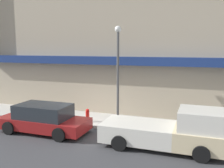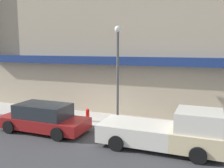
{
  "view_description": "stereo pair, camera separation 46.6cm",
  "coord_description": "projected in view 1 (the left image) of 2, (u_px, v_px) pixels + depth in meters",
  "views": [
    {
      "loc": [
        5.79,
        -12.09,
        4.38
      ],
      "look_at": [
        1.08,
        1.08,
        2.36
      ],
      "focal_mm": 40.0,
      "sensor_mm": 36.0,
      "label": 1
    },
    {
      "loc": [
        6.23,
        -11.92,
        4.38
      ],
      "look_at": [
        1.08,
        1.08,
        2.36
      ],
      "focal_mm": 40.0,
      "sensor_mm": 36.0,
      "label": 2
    }
  ],
  "objects": [
    {
      "name": "building",
      "position": [
        112.0,
        47.0,
        17.08
      ],
      "size": [
        19.8,
        3.8,
        10.58
      ],
      "color": "tan",
      "rests_on": "ground"
    },
    {
      "name": "parked_car",
      "position": [
        44.0,
        119.0,
        13.04
      ],
      "size": [
        4.77,
        2.09,
        1.48
      ],
      "rotation": [
        0.0,
        0.0,
        -0.01
      ],
      "color": "maroon",
      "rests_on": "ground"
    },
    {
      "name": "pickup_truck",
      "position": [
        171.0,
        131.0,
        10.86
      ],
      "size": [
        5.36,
        2.17,
        1.84
      ],
      "rotation": [
        0.0,
        0.0,
        0.03
      ],
      "color": "beige",
      "rests_on": "ground"
    },
    {
      "name": "sidewalk",
      "position": [
        97.0,
        120.0,
        15.06
      ],
      "size": [
        36.0,
        2.69,
        0.16
      ],
      "color": "#B7B2A8",
      "rests_on": "ground"
    },
    {
      "name": "street_lamp",
      "position": [
        118.0,
        63.0,
        13.59
      ],
      "size": [
        0.36,
        0.36,
        5.4
      ],
      "color": "#4C4C4C",
      "rests_on": "sidewalk"
    },
    {
      "name": "ground_plane",
      "position": [
        87.0,
        128.0,
        13.82
      ],
      "size": [
        80.0,
        80.0,
        0.0
      ],
      "primitive_type": "plane",
      "color": "#38383A"
    },
    {
      "name": "fire_hydrant",
      "position": [
        87.0,
        115.0,
        14.38
      ],
      "size": [
        0.21,
        0.21,
        0.76
      ],
      "color": "red",
      "rests_on": "sidewalk"
    }
  ]
}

